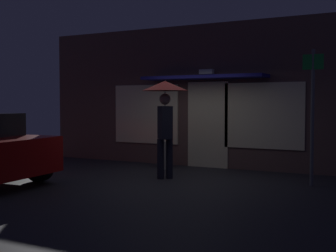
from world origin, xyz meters
name	(u,v)px	position (x,y,z in m)	size (l,w,h in m)	color
ground_plane	(168,180)	(0.00, 0.00, 0.00)	(18.00, 18.00, 0.00)	#26262B
building_facade	(210,96)	(0.00, 2.34, 1.83)	(9.83, 1.00, 3.68)	brown
person_with_umbrella	(165,103)	(-0.15, 0.12, 1.65)	(1.01, 1.01, 2.14)	black
street_sign_post	(312,110)	(2.85, 0.69, 1.53)	(0.40, 0.07, 2.71)	#595B60
sidewalk_bollard	(164,155)	(-0.88, 1.45, 0.34)	(0.28, 0.28, 0.68)	slate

